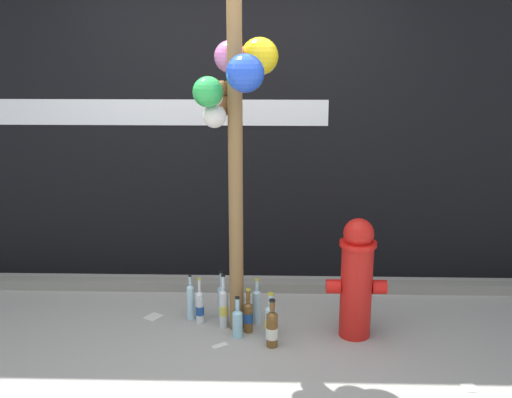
# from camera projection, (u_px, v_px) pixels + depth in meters

# --- Properties ---
(ground_plane) EXTENTS (14.00, 14.00, 0.00)m
(ground_plane) POSITION_uv_depth(u_px,v_px,m) (217.00, 366.00, 3.87)
(ground_plane) COLOR #9E9B93
(building_wall) EXTENTS (10.00, 0.21, 3.16)m
(building_wall) POSITION_uv_depth(u_px,v_px,m) (231.00, 92.00, 5.04)
(building_wall) COLOR black
(building_wall) RESTS_ON ground_plane
(curb_strip) EXTENTS (8.00, 0.12, 0.08)m
(curb_strip) POSITION_uv_depth(u_px,v_px,m) (230.00, 285.00, 5.03)
(curb_strip) COLOR gray
(curb_strip) RESTS_ON ground_plane
(memorial_post) EXTENTS (0.66, 0.57, 3.07)m
(memorial_post) POSITION_uv_depth(u_px,v_px,m) (237.00, 65.00, 3.92)
(memorial_post) COLOR olive
(memorial_post) RESTS_ON ground_plane
(fire_hydrant) EXTENTS (0.41, 0.25, 0.85)m
(fire_hydrant) POSITION_uv_depth(u_px,v_px,m) (357.00, 278.00, 4.17)
(fire_hydrant) COLOR red
(fire_hydrant) RESTS_ON ground_plane
(bottle_0) EXTENTS (0.08, 0.08, 0.34)m
(bottle_0) POSITION_uv_depth(u_px,v_px,m) (272.00, 328.00, 4.09)
(bottle_0) COLOR brown
(bottle_0) RESTS_ON ground_plane
(bottle_1) EXTENTS (0.07, 0.07, 0.33)m
(bottle_1) POSITION_uv_depth(u_px,v_px,m) (248.00, 315.00, 4.30)
(bottle_1) COLOR brown
(bottle_1) RESTS_ON ground_plane
(bottle_2) EXTENTS (0.06, 0.06, 0.33)m
(bottle_2) POSITION_uv_depth(u_px,v_px,m) (240.00, 306.00, 4.44)
(bottle_2) COLOR #B2DBEA
(bottle_2) RESTS_ON ground_plane
(bottle_3) EXTENTS (0.06, 0.06, 0.35)m
(bottle_3) POSITION_uv_depth(u_px,v_px,m) (191.00, 301.00, 4.50)
(bottle_3) COLOR #B2DBEA
(bottle_3) RESTS_ON ground_plane
(bottle_4) EXTENTS (0.07, 0.07, 0.40)m
(bottle_4) POSITION_uv_depth(u_px,v_px,m) (223.00, 307.00, 4.37)
(bottle_4) COLOR silver
(bottle_4) RESTS_ON ground_plane
(bottle_5) EXTENTS (0.08, 0.08, 0.33)m
(bottle_5) POSITION_uv_depth(u_px,v_px,m) (271.00, 320.00, 4.23)
(bottle_5) COLOR #B2DBEA
(bottle_5) RESTS_ON ground_plane
(bottle_6) EXTENTS (0.06, 0.06, 0.35)m
(bottle_6) POSITION_uv_depth(u_px,v_px,m) (257.00, 305.00, 4.42)
(bottle_6) COLOR #B2DBEA
(bottle_6) RESTS_ON ground_plane
(bottle_7) EXTENTS (0.06, 0.06, 0.35)m
(bottle_7) POSITION_uv_depth(u_px,v_px,m) (200.00, 306.00, 4.44)
(bottle_7) COLOR silver
(bottle_7) RESTS_ON ground_plane
(bottle_8) EXTENTS (0.07, 0.07, 0.30)m
(bottle_8) POSITION_uv_depth(u_px,v_px,m) (238.00, 322.00, 4.22)
(bottle_8) COLOR #93CCE0
(bottle_8) RESTS_ON ground_plane
(bottle_9) EXTENTS (0.06, 0.06, 0.36)m
(bottle_9) POSITION_uv_depth(u_px,v_px,m) (222.00, 299.00, 4.54)
(bottle_9) COLOR #93CCE0
(bottle_9) RESTS_ON ground_plane
(litter_0) EXTENTS (0.12, 0.10, 0.01)m
(litter_0) POSITION_uv_depth(u_px,v_px,m) (220.00, 345.00, 4.13)
(litter_0) COLOR silver
(litter_0) RESTS_ON ground_plane
(litter_1) EXTENTS (0.10, 0.11, 0.01)m
(litter_1) POSITION_uv_depth(u_px,v_px,m) (470.00, 387.00, 3.64)
(litter_1) COLOR silver
(litter_1) RESTS_ON ground_plane
(litter_2) EXTENTS (0.15, 0.16, 0.01)m
(litter_2) POSITION_uv_depth(u_px,v_px,m) (153.00, 317.00, 4.56)
(litter_2) COLOR silver
(litter_2) RESTS_ON ground_plane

